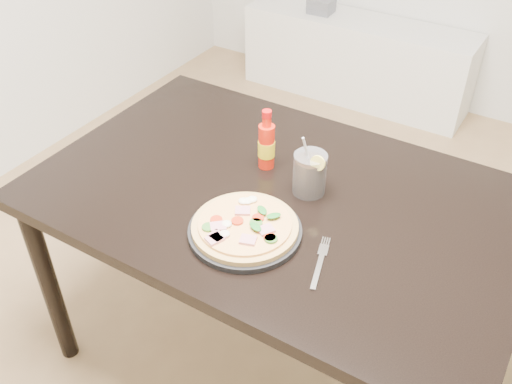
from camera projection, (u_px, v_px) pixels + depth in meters
The scene contains 8 objects.
dining_table at pixel (277, 214), 1.70m from camera, with size 1.40×0.90×0.75m.
plate at pixel (245, 231), 1.50m from camera, with size 0.30×0.30×0.02m, color black.
pizza at pixel (244, 226), 1.49m from camera, with size 0.28×0.28×0.03m.
hot_sauce_bottle at pixel (266, 145), 1.70m from camera, with size 0.06×0.06×0.19m.
cola_cup at pixel (310, 174), 1.61m from camera, with size 0.10×0.10×0.18m.
fork at pixel (320, 261), 1.42m from camera, with size 0.07×0.19×0.00m.
media_console at pixel (356, 59), 3.51m from camera, with size 1.40×0.34×0.50m, color white.
cd_stack at pixel (321, 6), 3.42m from camera, with size 0.14×0.12×0.08m.
Camera 1 is at (0.39, -1.04, 1.76)m, focal length 40.00 mm.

